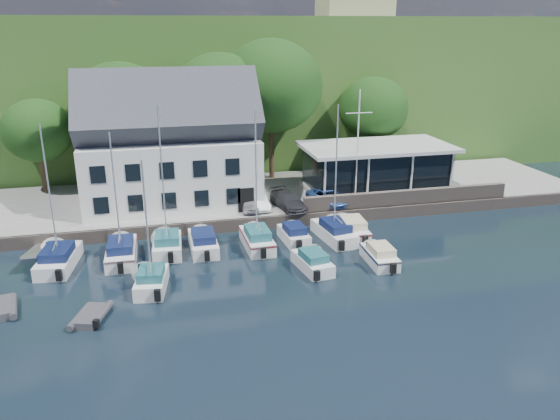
% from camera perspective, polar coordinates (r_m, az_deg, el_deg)
% --- Properties ---
extents(ground, '(180.00, 180.00, 0.00)m').
position_cam_1_polar(ground, '(33.32, 2.88, -8.51)').
color(ground, black).
rests_on(ground, ground).
extents(quay, '(60.00, 13.00, 1.00)m').
position_cam_1_polar(quay, '(48.91, -2.84, 1.26)').
color(quay, '#959690').
rests_on(quay, ground).
extents(quay_face, '(60.00, 0.30, 1.00)m').
position_cam_1_polar(quay_face, '(42.89, -1.21, -1.31)').
color(quay_face, '#665A52').
rests_on(quay_face, ground).
extents(hillside, '(160.00, 75.00, 16.00)m').
position_cam_1_polar(hillside, '(91.02, -8.34, 14.14)').
color(hillside, '#2C5620').
rests_on(hillside, ground).
extents(field_patch, '(50.00, 30.00, 0.30)m').
position_cam_1_polar(field_patch, '(99.70, -4.20, 19.37)').
color(field_patch, brown).
rests_on(field_patch, hillside).
extents(harbor_building, '(14.40, 8.20, 8.70)m').
position_cam_1_polar(harbor_building, '(45.95, -11.35, 6.01)').
color(harbor_building, silver).
rests_on(harbor_building, quay).
extents(club_pavilion, '(13.20, 7.20, 4.10)m').
position_cam_1_polar(club_pavilion, '(49.96, 9.97, 4.41)').
color(club_pavilion, black).
rests_on(club_pavilion, quay).
extents(seawall, '(18.00, 0.50, 1.20)m').
position_cam_1_polar(seawall, '(46.77, 13.19, 1.34)').
color(seawall, '#665A52').
rests_on(seawall, quay).
extents(gangway, '(1.20, 6.00, 1.40)m').
position_cam_1_polar(gangway, '(41.14, -23.70, -4.65)').
color(gangway, silver).
rests_on(gangway, ground).
extents(car_silver, '(1.72, 3.41, 1.11)m').
position_cam_1_polar(car_silver, '(44.08, -3.16, 0.69)').
color(car_silver, '#B8B8BD').
rests_on(car_silver, quay).
extents(car_white, '(1.40, 3.36, 1.08)m').
position_cam_1_polar(car_white, '(44.43, -2.18, 0.83)').
color(car_white, white).
rests_on(car_white, quay).
extents(car_dgrey, '(2.66, 4.73, 1.29)m').
position_cam_1_polar(car_dgrey, '(44.49, 0.85, 1.01)').
color(car_dgrey, '#2E2D32').
rests_on(car_dgrey, quay).
extents(car_blue, '(2.60, 4.01, 1.28)m').
position_cam_1_polar(car_blue, '(45.66, 5.04, 1.40)').
color(car_blue, '#32529A').
rests_on(car_blue, quay).
extents(flagpole, '(2.26, 0.20, 9.41)m').
position_cam_1_polar(flagpole, '(45.32, 8.09, 6.48)').
color(flagpole, silver).
rests_on(flagpole, quay).
extents(tree_0, '(6.04, 6.04, 8.26)m').
position_cam_1_polar(tree_0, '(52.50, -23.81, 6.12)').
color(tree_0, '#143510').
rests_on(tree_0, quay).
extents(tree_1, '(8.28, 8.28, 11.32)m').
position_cam_1_polar(tree_1, '(50.43, -16.12, 8.29)').
color(tree_1, '#143510').
rests_on(tree_1, quay).
extents(tree_2, '(8.77, 8.77, 11.98)m').
position_cam_1_polar(tree_2, '(50.65, -6.24, 9.35)').
color(tree_2, '#143510').
rests_on(tree_2, quay).
extents(tree_3, '(9.60, 9.60, 13.12)m').
position_cam_1_polar(tree_3, '(52.25, -0.90, 10.38)').
color(tree_3, '#143510').
rests_on(tree_3, quay).
extents(tree_4, '(6.90, 6.90, 9.43)m').
position_cam_1_polar(tree_4, '(56.11, 9.65, 8.81)').
color(tree_4, '#143510').
rests_on(tree_4, quay).
extents(boat_r1_0, '(3.12, 7.13, 9.14)m').
position_cam_1_polar(boat_r1_0, '(37.74, -22.85, 0.82)').
color(boat_r1_0, white).
rests_on(boat_r1_0, ground).
extents(boat_r1_1, '(2.23, 6.90, 9.30)m').
position_cam_1_polar(boat_r1_1, '(37.44, -16.81, 1.51)').
color(boat_r1_1, white).
rests_on(boat_r1_1, ground).
extents(boat_r1_2, '(2.45, 5.80, 9.51)m').
position_cam_1_polar(boat_r1_2, '(37.77, -12.10, 2.23)').
color(boat_r1_2, white).
rests_on(boat_r1_2, ground).
extents(boat_r1_3, '(2.01, 6.38, 1.45)m').
position_cam_1_polar(boat_r1_3, '(39.22, -8.04, -3.14)').
color(boat_r1_3, white).
rests_on(boat_r1_3, ground).
extents(boat_r1_4, '(2.14, 6.55, 9.36)m').
position_cam_1_polar(boat_r1_4, '(38.03, -2.50, 2.63)').
color(boat_r1_4, white).
rests_on(boat_r1_4, ground).
extents(boat_r1_5, '(2.07, 5.13, 1.38)m').
position_cam_1_polar(boat_r1_5, '(40.29, 1.45, -2.39)').
color(boat_r1_5, white).
rests_on(boat_r1_5, ground).
extents(boat_r1_6, '(2.81, 7.09, 9.20)m').
position_cam_1_polar(boat_r1_6, '(39.67, 5.85, 3.13)').
color(boat_r1_6, white).
rests_on(boat_r1_6, ground).
extents(boat_r1_7, '(2.53, 6.28, 1.55)m').
position_cam_1_polar(boat_r1_7, '(41.49, 7.47, -1.78)').
color(boat_r1_7, white).
rests_on(boat_r1_7, ground).
extents(boat_r2_1, '(2.63, 5.37, 8.90)m').
position_cam_1_polar(boat_r2_1, '(32.72, -13.78, -1.09)').
color(boat_r2_1, white).
rests_on(boat_r2_1, ground).
extents(boat_r2_3, '(2.52, 5.42, 1.35)m').
position_cam_1_polar(boat_r2_3, '(35.89, 3.41, -5.22)').
color(boat_r2_3, white).
rests_on(boat_r2_3, ground).
extents(boat_r2_4, '(1.94, 5.31, 1.36)m').
position_cam_1_polar(boat_r2_4, '(37.33, 10.37, -4.52)').
color(boat_r2_4, white).
rests_on(boat_r2_4, ground).
extents(dinghy_0, '(2.28, 3.19, 0.68)m').
position_cam_1_polar(dinghy_0, '(34.65, -27.14, -8.99)').
color(dinghy_0, '#39393E').
rests_on(dinghy_0, ground).
extents(dinghy_1, '(2.39, 3.09, 0.63)m').
position_cam_1_polar(dinghy_1, '(31.93, -19.18, -10.30)').
color(dinghy_1, '#39393E').
rests_on(dinghy_1, ground).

